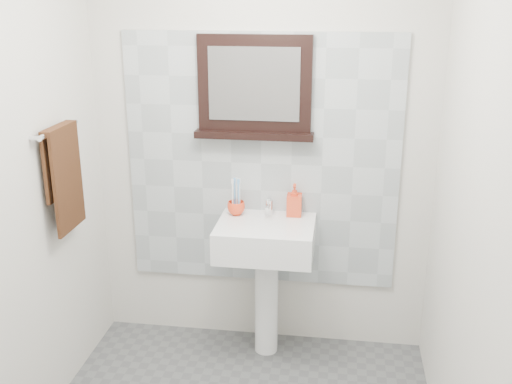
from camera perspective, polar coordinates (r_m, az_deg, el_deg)
back_wall at (r=3.50m, az=0.54°, el=4.41°), size 2.00×0.01×2.50m
front_wall at (r=1.51m, az=-11.29°, el=-16.08°), size 2.00×0.01×2.50m
right_wall at (r=2.48m, az=20.42°, el=-2.78°), size 0.01×2.20×2.50m
splashback at (r=3.51m, az=0.51°, el=2.78°), size 1.60×0.02×1.50m
pedestal_sink at (r=3.47m, az=0.94°, el=-5.77°), size 0.55×0.44×0.96m
toothbrush_cup at (r=3.51m, az=-1.90°, el=-1.54°), size 0.13×0.13×0.08m
toothbrushes at (r=3.49m, az=-1.88°, el=-0.24°), size 0.05×0.04×0.21m
soap_dispenser at (r=3.48m, az=3.68°, el=-0.76°), size 0.09×0.09×0.19m
framed_mirror at (r=3.40m, az=-0.14°, el=9.72°), size 0.68×0.11×0.58m
towel_bar at (r=3.17m, az=-18.34°, el=5.65°), size 0.07×0.40×0.03m
hand_towel at (r=3.21m, az=-17.86°, el=2.00°), size 0.06×0.30×0.55m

